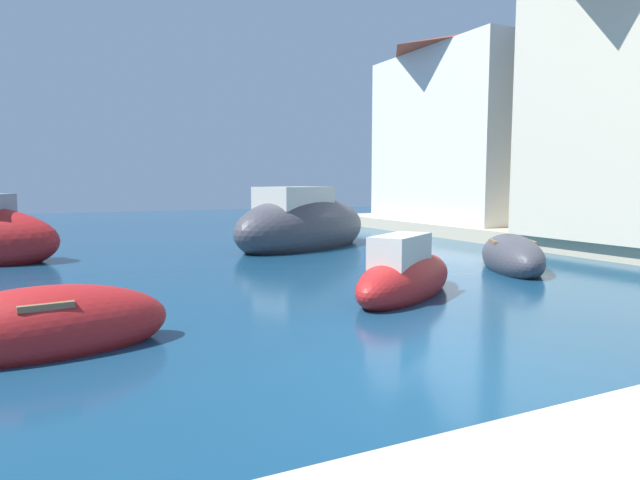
{
  "coord_description": "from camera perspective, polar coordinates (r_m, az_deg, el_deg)",
  "views": [
    {
      "loc": [
        -4.08,
        -4.91,
        2.21
      ],
      "look_at": [
        2.93,
        9.47,
        0.55
      ],
      "focal_mm": 31.11,
      "sensor_mm": 36.0,
      "label": 1
    }
  ],
  "objects": [
    {
      "name": "moored_boat_5",
      "position": [
        19.12,
        -1.76,
        1.4
      ],
      "size": [
        6.89,
        5.34,
        2.59
      ],
      "rotation": [
        0.0,
        0.0,
        0.5
      ],
      "color": "#3F3F47",
      "rests_on": "ground"
    },
    {
      "name": "ground",
      "position": [
        6.76,
        13.33,
        -13.37
      ],
      "size": [
        80.0,
        80.0,
        0.0
      ],
      "primitive_type": "plane",
      "color": "navy"
    },
    {
      "name": "moored_boat_2",
      "position": [
        10.98,
        8.74,
        -3.8
      ],
      "size": [
        3.77,
        3.06,
        1.47
      ],
      "rotation": [
        0.0,
        0.0,
        0.58
      ],
      "color": "#B21E1E",
      "rests_on": "ground"
    },
    {
      "name": "waterfront_building_annex",
      "position": [
        26.29,
        14.97,
        11.19
      ],
      "size": [
        5.46,
        8.56,
        8.34
      ],
      "color": "white",
      "rests_on": "quay_promenade"
    },
    {
      "name": "moored_boat_4",
      "position": [
        14.9,
        19.14,
        -1.68
      ],
      "size": [
        2.82,
        3.58,
        1.18
      ],
      "rotation": [
        0.0,
        0.0,
        4.19
      ],
      "color": "#3F3F47",
      "rests_on": "ground"
    },
    {
      "name": "moored_boat_1",
      "position": [
        8.18,
        -26.58,
        -8.14
      ],
      "size": [
        3.36,
        1.63,
        1.13
      ],
      "rotation": [
        0.0,
        0.0,
        3.26
      ],
      "color": "#B21E1E",
      "rests_on": "ground"
    }
  ]
}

